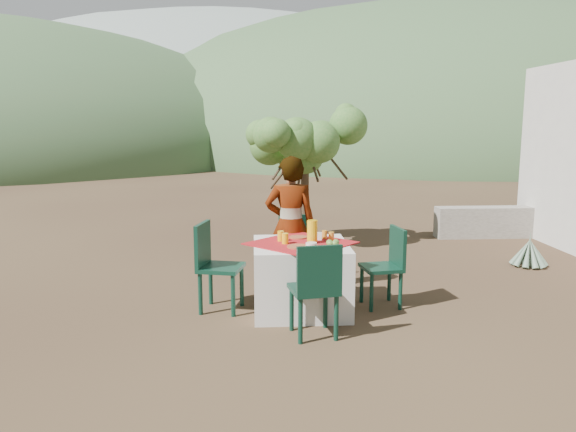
# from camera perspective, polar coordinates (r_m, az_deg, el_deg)

# --- Properties ---
(ground) EXTENTS (160.00, 160.00, 0.00)m
(ground) POSITION_cam_1_polar(r_m,az_deg,el_deg) (6.68, 4.94, -8.42)
(ground) COLOR #332117
(ground) RESTS_ON ground
(table) EXTENTS (1.30, 1.30, 0.76)m
(table) POSITION_cam_1_polar(r_m,az_deg,el_deg) (6.18, 1.30, -6.18)
(table) COLOR white
(table) RESTS_ON ground
(chair_far) EXTENTS (0.51, 0.51, 0.88)m
(chair_far) POSITION_cam_1_polar(r_m,az_deg,el_deg) (7.13, 0.91, -3.15)
(chair_far) COLOR black
(chair_far) RESTS_ON ground
(chair_near) EXTENTS (0.50, 0.50, 0.94)m
(chair_near) POSITION_cam_1_polar(r_m,az_deg,el_deg) (5.36, 2.85, -7.13)
(chair_near) COLOR black
(chair_near) RESTS_ON ground
(chair_left) EXTENTS (0.54, 0.54, 0.97)m
(chair_left) POSITION_cam_1_polar(r_m,az_deg,el_deg) (6.21, -7.57, -4.67)
(chair_left) COLOR black
(chair_left) RESTS_ON ground
(chair_right) EXTENTS (0.46, 0.46, 0.90)m
(chair_right) POSITION_cam_1_polar(r_m,az_deg,el_deg) (6.40, 10.11, -4.70)
(chair_right) COLOR black
(chair_right) RESTS_ON ground
(person) EXTENTS (0.62, 0.42, 1.66)m
(person) POSITION_cam_1_polar(r_m,az_deg,el_deg) (6.71, 0.24, -0.96)
(person) COLOR #8C6651
(person) RESTS_ON ground
(shrub_tree) EXTENTS (1.73, 1.70, 2.04)m
(shrub_tree) POSITION_cam_1_polar(r_m,az_deg,el_deg) (9.18, 2.11, 6.75)
(shrub_tree) COLOR #3F2E1F
(shrub_tree) RESTS_ON ground
(agave) EXTENTS (0.52, 0.53, 0.56)m
(agave) POSITION_cam_1_polar(r_m,az_deg,el_deg) (8.80, 23.30, -3.49)
(agave) COLOR slate
(agave) RESTS_ON ground
(stone_wall) EXTENTS (2.60, 0.35, 0.55)m
(stone_wall) POSITION_cam_1_polar(r_m,az_deg,el_deg) (10.84, 21.40, -0.56)
(stone_wall) COLOR gray
(stone_wall) RESTS_ON ground
(hill_near_right) EXTENTS (48.00, 48.00, 20.00)m
(hill_near_right) POSITION_cam_1_polar(r_m,az_deg,el_deg) (44.27, 13.63, 6.64)
(hill_near_right) COLOR #375731
(hill_near_right) RESTS_ON ground
(hill_far_center) EXTENTS (60.00, 60.00, 24.00)m
(hill_far_center) POSITION_cam_1_polar(r_m,az_deg,el_deg) (58.39, -6.53, 7.49)
(hill_far_center) COLOR slate
(hill_far_center) RESTS_ON ground
(hill_far_right) EXTENTS (36.00, 36.00, 14.00)m
(hill_far_right) POSITION_cam_1_polar(r_m,az_deg,el_deg) (59.80, 25.67, 6.66)
(hill_far_right) COLOR slate
(hill_far_right) RESTS_ON ground
(plate_far) EXTENTS (0.21, 0.21, 0.01)m
(plate_far) POSITION_cam_1_polar(r_m,az_deg,el_deg) (6.34, 1.04, -2.16)
(plate_far) COLOR brown
(plate_far) RESTS_ON table
(plate_near) EXTENTS (0.24, 0.24, 0.01)m
(plate_near) POSITION_cam_1_polar(r_m,az_deg,el_deg) (5.86, 1.06, -3.13)
(plate_near) COLOR brown
(plate_near) RESTS_ON table
(glass_far) EXTENTS (0.07, 0.07, 0.11)m
(glass_far) POSITION_cam_1_polar(r_m,az_deg,el_deg) (6.16, -0.75, -2.04)
(glass_far) COLOR yellow
(glass_far) RESTS_ON table
(glass_near) EXTENTS (0.07, 0.07, 0.11)m
(glass_near) POSITION_cam_1_polar(r_m,az_deg,el_deg) (6.02, -0.29, -2.30)
(glass_near) COLOR yellow
(glass_near) RESTS_ON table
(juice_pitcher) EXTENTS (0.11, 0.11, 0.25)m
(juice_pitcher) POSITION_cam_1_polar(r_m,az_deg,el_deg) (6.05, 2.48, -1.60)
(juice_pitcher) COLOR yellow
(juice_pitcher) RESTS_ON table
(bowl_plate) EXTENTS (0.23, 0.23, 0.01)m
(bowl_plate) POSITION_cam_1_polar(r_m,az_deg,el_deg) (5.84, 2.39, -3.19)
(bowl_plate) COLOR brown
(bowl_plate) RESTS_ON table
(white_bowl) EXTENTS (0.12, 0.12, 0.04)m
(white_bowl) POSITION_cam_1_polar(r_m,az_deg,el_deg) (5.84, 2.39, -2.93)
(white_bowl) COLOR white
(white_bowl) RESTS_ON bowl_plate
(jar_left) EXTENTS (0.06, 0.06, 0.10)m
(jar_left) POSITION_cam_1_polar(r_m,az_deg,el_deg) (6.19, 4.42, -2.07)
(jar_left) COLOR orange
(jar_left) RESTS_ON table
(jar_right) EXTENTS (0.06, 0.06, 0.09)m
(jar_right) POSITION_cam_1_polar(r_m,az_deg,el_deg) (6.30, 3.74, -1.88)
(jar_right) COLOR orange
(jar_right) RESTS_ON table
(napkin_holder) EXTENTS (0.07, 0.05, 0.08)m
(napkin_holder) POSITION_cam_1_polar(r_m,az_deg,el_deg) (6.23, 3.17, -2.06)
(napkin_holder) COLOR white
(napkin_holder) RESTS_ON table
(fruit_cluster) EXTENTS (0.14, 0.13, 0.07)m
(fruit_cluster) POSITION_cam_1_polar(r_m,az_deg,el_deg) (5.91, 4.55, -2.77)
(fruit_cluster) COLOR olive
(fruit_cluster) RESTS_ON table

